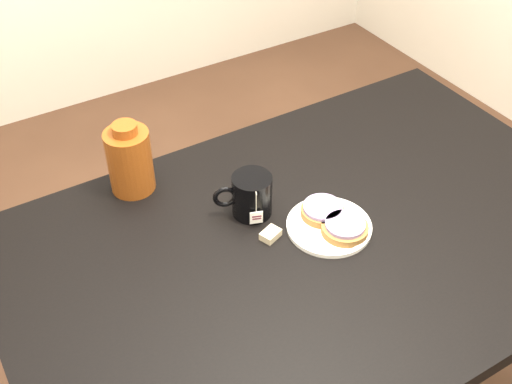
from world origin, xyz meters
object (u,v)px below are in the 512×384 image
Objects in this scene: bagel_package at (130,160)px; table at (316,260)px; bagel_back at (322,210)px; mug at (251,195)px; plate at (329,226)px; teabag_pouch at (271,234)px; bagel_front at (345,228)px.

table is at bearing -51.92° from bagel_package.
mug is at bearing 141.93° from bagel_back.
bagel_back reaches higher than table.
plate is 0.14m from teabag_pouch.
bagel_front is 0.53m from bagel_package.
mug is at bearing 132.04° from plate.
bagel_front is at bearing -30.99° from mug.
plate is at bearing -27.80° from mug.
bagel_back is at bearing 97.85° from bagel_front.
bagel_package is at bearing 130.25° from bagel_front.
bagel_package reaches higher than mug.
teabag_pouch is at bearing 161.74° from plate.
teabag_pouch is at bearing 151.55° from bagel_front.
bagel_back is at bearing -44.95° from bagel_package.
bagel_package is at bearing 128.08° from table.
bagel_back and bagel_front have the same top height.
bagel_front reaches higher than teabag_pouch.
bagel_back reaches higher than plate.
mug is at bearing 86.53° from teabag_pouch.
bagel_front reaches higher than table.
bagel_front is (0.01, -0.07, -0.00)m from bagel_back.
plate is 0.04m from bagel_front.
bagel_back is 0.14m from teabag_pouch.
bagel_front is at bearing -82.15° from bagel_back.
bagel_front is at bearing -31.87° from table.
teabag_pouch reaches higher than plate.
mug is at bearing -48.70° from bagel_package.
bagel_back is (0.01, 0.04, 0.02)m from plate.
bagel_package reaches higher than table.
plate is 0.49m from bagel_package.
table is 0.10m from plate.
table is at bearing 148.13° from bagel_front.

